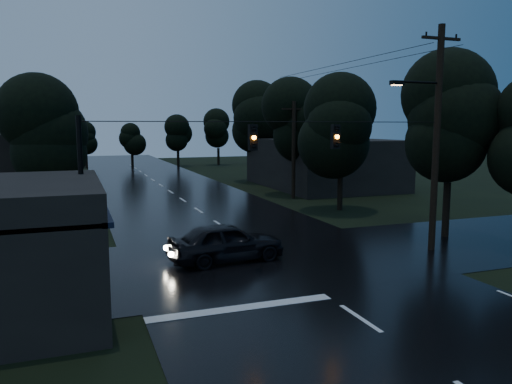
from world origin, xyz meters
TOP-DOWN VIEW (x-y plane):
  - main_road at (0.00, 30.00)m, footprint 12.00×120.00m
  - cross_street at (0.00, 12.00)m, footprint 60.00×9.00m
  - building_far_right at (14.00, 34.00)m, footprint 10.00×14.00m
  - utility_pole_main at (7.41, 11.00)m, footprint 3.50×0.30m
  - utility_pole_far at (8.30, 28.00)m, footprint 2.00×0.30m
  - anchor_pole_left at (-7.50, 11.00)m, footprint 0.18×0.18m
  - span_signals at (0.56, 10.99)m, footprint 15.00×0.37m
  - tree_corner_near at (10.00, 13.00)m, footprint 4.48×4.48m
  - tree_left_a at (-9.00, 22.00)m, footprint 3.92×3.92m
  - tree_left_b at (-9.60, 30.00)m, footprint 4.20×4.20m
  - tree_left_c at (-10.20, 40.00)m, footprint 4.48×4.48m
  - tree_right_a at (9.00, 22.00)m, footprint 4.20×4.20m
  - tree_right_b at (9.60, 30.00)m, footprint 4.48×4.48m
  - tree_right_c at (10.20, 40.00)m, footprint 4.76×4.76m
  - car at (-1.87, 12.40)m, footprint 5.02×2.43m

SIDE VIEW (x-z plane):
  - main_road at x=0.00m, z-range -0.01..0.01m
  - cross_street at x=0.00m, z-range -0.01..0.01m
  - car at x=-1.87m, z-range 0.00..1.65m
  - building_far_right at x=14.00m, z-range 0.00..4.40m
  - anchor_pole_left at x=-7.50m, z-range 0.00..6.00m
  - utility_pole_far at x=8.30m, z-range 0.13..7.63m
  - tree_left_a at x=-9.00m, z-range 1.11..9.37m
  - span_signals at x=0.56m, z-range 4.69..5.80m
  - utility_pole_main at x=7.41m, z-range 0.26..10.26m
  - tree_left_b at x=-9.60m, z-range 1.19..10.04m
  - tree_right_a at x=9.00m, z-range 1.19..10.04m
  - tree_corner_near at x=10.00m, z-range 1.27..10.71m
  - tree_left_c at x=-10.20m, z-range 1.27..10.71m
  - tree_right_b at x=9.60m, z-range 1.27..10.71m
  - tree_right_c at x=10.20m, z-range 1.35..11.38m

